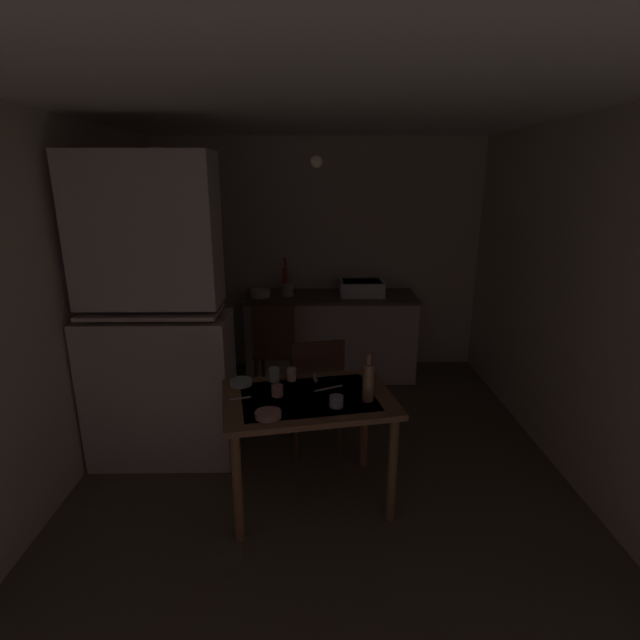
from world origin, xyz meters
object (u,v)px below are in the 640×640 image
mixing_bowl_counter (260,293)px  chair_far_side (315,391)px  mug_tall (292,374)px  hutch_cabinet (155,326)px  sink_basin (362,288)px  dining_table (308,412)px  chair_by_counter (276,348)px  serving_bowl_wide (241,382)px  glass_bottle (368,381)px  hand_pump (285,278)px

mixing_bowl_counter → chair_far_side: bearing=-69.3°
chair_far_side → mug_tall: chair_far_side is taller
hutch_cabinet → sink_basin: hutch_cabinet is taller
dining_table → chair_by_counter: (-0.32, 1.54, -0.13)m
dining_table → mug_tall: bearing=114.3°
sink_basin → mixing_bowl_counter: (-1.03, -0.05, -0.04)m
dining_table → serving_bowl_wide: (-0.44, 0.18, 0.12)m
chair_by_counter → mug_tall: size_ratio=10.85×
glass_bottle → hutch_cabinet: bearing=158.1°
hand_pump → glass_bottle: bearing=-74.4°
dining_table → serving_bowl_wide: serving_bowl_wide is taller
hand_pump → mug_tall: hand_pump is taller
mixing_bowl_counter → serving_bowl_wide: bearing=-88.1°
hutch_cabinet → dining_table: size_ratio=1.91×
chair_by_counter → serving_bowl_wide: (-0.12, -1.36, 0.25)m
hand_pump → glass_bottle: 2.29m
sink_basin → dining_table: size_ratio=0.38×
hutch_cabinet → serving_bowl_wide: bearing=-27.7°
hutch_cabinet → mixing_bowl_counter: (0.57, 1.52, -0.12)m
mixing_bowl_counter → dining_table: mixing_bowl_counter is taller
serving_bowl_wide → mug_tall: size_ratio=1.65×
hand_pump → mixing_bowl_counter: size_ratio=1.94×
mixing_bowl_counter → sink_basin: bearing=2.8°
hand_pump → mixing_bowl_counter: bearing=-159.0°
mixing_bowl_counter → dining_table: (0.50, -2.04, -0.28)m
dining_table → serving_bowl_wide: bearing=157.4°
glass_bottle → sink_basin: bearing=85.5°
dining_table → mug_tall: (-0.11, 0.25, 0.15)m
sink_basin → mixing_bowl_counter: sink_basin is taller
dining_table → chair_far_side: (0.05, 0.59, -0.14)m
serving_bowl_wide → hand_pump: bearing=84.6°
mixing_bowl_counter → mug_tall: size_ratio=2.32×
hand_pump → hutch_cabinet: bearing=-116.9°
dining_table → chair_far_side: size_ratio=1.25×
mixing_bowl_counter → glass_bottle: (0.86, -2.10, -0.05)m
hutch_cabinet → serving_bowl_wide: (0.63, -0.33, -0.28)m
sink_basin → chair_by_counter: 1.11m
dining_table → glass_bottle: 0.43m
serving_bowl_wide → dining_table: bearing=-22.6°
dining_table → chair_by_counter: bearing=101.6°
mixing_bowl_counter → serving_bowl_wide: mixing_bowl_counter is taller
dining_table → chair_far_side: 0.61m
hutch_cabinet → hand_pump: (0.82, 1.62, 0.01)m
mug_tall → glass_bottle: glass_bottle is taller
mixing_bowl_counter → serving_bowl_wide: 1.86m
sink_basin → mug_tall: sink_basin is taller
hutch_cabinet → dining_table: (1.07, -0.52, -0.40)m
hutch_cabinet → dining_table: 1.26m
mixing_bowl_counter → chair_far_side: mixing_bowl_counter is taller
sink_basin → mixing_bowl_counter: 1.03m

